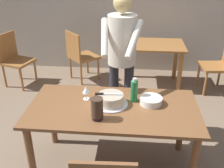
% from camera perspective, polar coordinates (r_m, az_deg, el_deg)
% --- Properties ---
extents(ground_plane, '(14.00, 14.00, 0.00)m').
position_cam_1_polar(ground_plane, '(3.01, 0.24, -17.22)').
color(ground_plane, '#7A6651').
extents(main_dining_table, '(1.65, 0.84, 0.75)m').
position_cam_1_polar(main_dining_table, '(2.61, 0.26, -7.03)').
color(main_dining_table, brown).
rests_on(main_dining_table, ground_plane).
extents(cake_on_platter, '(0.34, 0.34, 0.11)m').
position_cam_1_polar(cake_on_platter, '(2.56, -0.30, -3.47)').
color(cake_on_platter, silver).
rests_on(cake_on_platter, main_dining_table).
extents(cake_knife, '(0.27, 0.04, 0.02)m').
position_cam_1_polar(cake_knife, '(2.53, -1.93, -2.19)').
color(cake_knife, silver).
rests_on(cake_knife, cake_on_platter).
extents(plate_stack, '(0.22, 0.22, 0.07)m').
position_cam_1_polar(plate_stack, '(2.61, 8.46, -3.59)').
color(plate_stack, white).
rests_on(plate_stack, main_dining_table).
extents(wine_glass_near, '(0.08, 0.08, 0.14)m').
position_cam_1_polar(wine_glass_near, '(2.64, -5.66, -1.33)').
color(wine_glass_near, silver).
rests_on(wine_glass_near, main_dining_table).
extents(water_bottle, '(0.07, 0.07, 0.25)m').
position_cam_1_polar(water_bottle, '(2.60, 4.82, -1.48)').
color(water_bottle, '#1E6B38').
rests_on(water_bottle, main_dining_table).
extents(hurricane_lamp, '(0.11, 0.11, 0.21)m').
position_cam_1_polar(hurricane_lamp, '(2.32, -3.25, -5.37)').
color(hurricane_lamp, black).
rests_on(hurricane_lamp, main_dining_table).
extents(person_cutting_cake, '(0.46, 0.57, 1.72)m').
position_cam_1_polar(person_cutting_cake, '(2.98, 2.12, 6.73)').
color(person_cutting_cake, '#2D2D38').
rests_on(person_cutting_cake, ground_plane).
extents(background_table, '(1.00, 0.70, 0.74)m').
position_cam_1_polar(background_table, '(4.49, 8.96, 6.63)').
color(background_table, '#9E6633').
rests_on(background_table, ground_plane).
extents(background_chair_0, '(0.55, 0.55, 0.90)m').
position_cam_1_polar(background_chair_0, '(4.78, -20.49, 5.36)').
color(background_chair_0, '#9E6633').
rests_on(background_chair_0, ground_plane).
extents(background_chair_1, '(0.62, 0.62, 0.90)m').
position_cam_1_polar(background_chair_1, '(4.67, -6.96, 6.40)').
color(background_chair_1, '#9E6633').
rests_on(background_chair_1, ground_plane).
extents(background_chair_2, '(0.48, 0.48, 0.90)m').
position_cam_1_polar(background_chair_2, '(4.60, 22.46, 4.22)').
color(background_chair_2, '#9E6633').
rests_on(background_chair_2, ground_plane).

